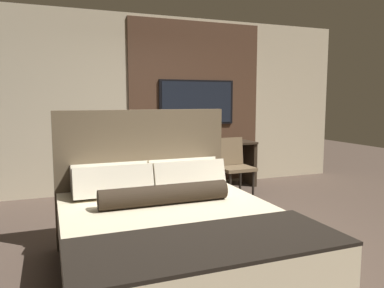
# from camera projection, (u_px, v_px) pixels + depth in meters

# --- Properties ---
(ground_plane) EXTENTS (16.00, 16.00, 0.00)m
(ground_plane) POSITION_uv_depth(u_px,v_px,m) (210.00, 245.00, 3.80)
(ground_plane) COLOR #4C3D33
(wall_back_tv_panel) EXTENTS (7.20, 0.09, 2.80)m
(wall_back_tv_panel) POSITION_uv_depth(u_px,v_px,m) (153.00, 104.00, 6.08)
(wall_back_tv_panel) COLOR #BCAD8E
(wall_back_tv_panel) RESTS_ON ground_plane
(bed) EXTENTS (1.75, 2.12, 1.36)m
(bed) POSITION_uv_depth(u_px,v_px,m) (171.00, 235.00, 3.07)
(bed) COLOR #33281E
(bed) RESTS_ON ground_plane
(desk) EXTENTS (1.80, 0.51, 0.76)m
(desk) POSITION_uv_depth(u_px,v_px,m) (202.00, 157.00, 6.19)
(desk) COLOR #2D2319
(desk) RESTS_ON ground_plane
(tv) EXTENTS (1.32, 0.04, 0.74)m
(tv) POSITION_uv_depth(u_px,v_px,m) (197.00, 102.00, 6.28)
(tv) COLOR black
(desk_chair) EXTENTS (0.51, 0.51, 0.88)m
(desk_chair) POSITION_uv_depth(u_px,v_px,m) (233.00, 162.00, 5.70)
(desk_chair) COLOR brown
(desk_chair) RESTS_ON ground_plane
(vase_tall) EXTENTS (0.11, 0.11, 0.29)m
(vase_tall) POSITION_uv_depth(u_px,v_px,m) (167.00, 135.00, 5.85)
(vase_tall) COLOR #333338
(vase_tall) RESTS_ON desk
(vase_short) EXTENTS (0.13, 0.13, 0.17)m
(vase_short) POSITION_uv_depth(u_px,v_px,m) (182.00, 139.00, 5.94)
(vase_short) COLOR #846647
(vase_short) RESTS_ON desk
(book) EXTENTS (0.22, 0.15, 0.03)m
(book) POSITION_uv_depth(u_px,v_px,m) (219.00, 141.00, 6.21)
(book) COLOR maroon
(book) RESTS_ON desk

